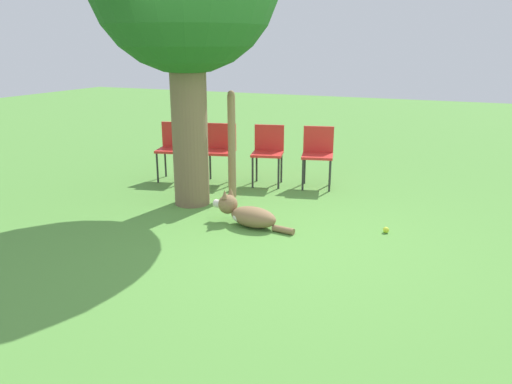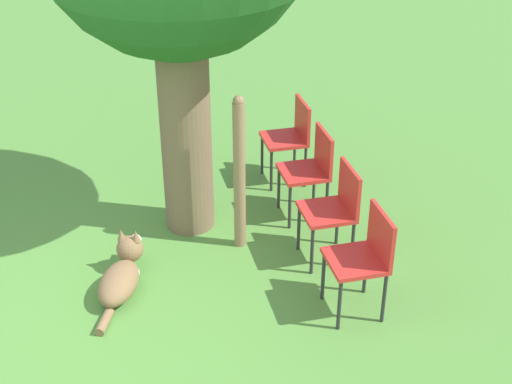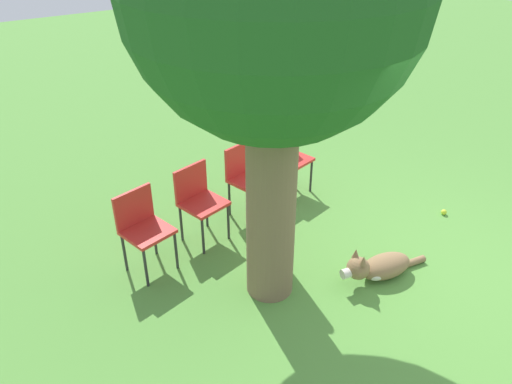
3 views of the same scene
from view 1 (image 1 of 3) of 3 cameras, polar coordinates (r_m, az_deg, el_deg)
The scene contains 8 objects.
ground_plane at distance 5.58m, azimuth 1.32°, elevation -4.68°, with size 30.00×30.00×0.00m, color #56933D.
dog at distance 5.76m, azimuth -1.08°, elevation -2.53°, with size 0.37×1.05×0.40m.
fence_post at distance 6.71m, azimuth -2.78°, elevation 5.43°, with size 0.10×0.10×1.44m.
red_chair_0 at distance 7.32m, azimuth 7.07°, elevation 4.65°, with size 0.51×0.53×0.87m.
red_chair_1 at distance 7.40m, azimuth 1.39°, elevation 4.90°, with size 0.51×0.53×0.87m.
red_chair_2 at distance 7.56m, azimuth -4.11°, elevation 5.10°, with size 0.51×0.53×0.87m.
red_chair_3 at distance 7.77m, azimuth -9.36°, elevation 5.25°, with size 0.51×0.53×0.87m.
tennis_ball at distance 5.75m, azimuth 14.63°, elevation -4.21°, with size 0.07×0.07×0.07m.
Camera 1 is at (-4.82, -1.94, 2.02)m, focal length 35.00 mm.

